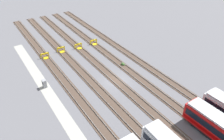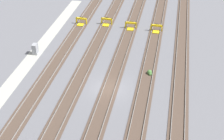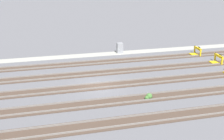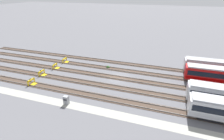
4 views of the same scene
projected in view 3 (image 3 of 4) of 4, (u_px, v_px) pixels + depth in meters
The scene contains 11 objects.
ground_plane at pixel (99, 86), 34.85m from camera, with size 400.00×400.00×0.00m, color #5B5B60.
service_walkway at pixel (81, 56), 46.42m from camera, with size 54.00×2.00×0.01m, color #9E9E93.
rail_track_nearest at pixel (86, 63), 42.82m from camera, with size 90.00×2.23×0.21m.
rail_track_near_inner at pixel (92, 73), 38.82m from camera, with size 90.00×2.24×0.21m.
rail_track_middle at pixel (99, 86), 34.83m from camera, with size 90.00×2.24×0.21m.
rail_track_far_inner at pixel (108, 102), 30.84m from camera, with size 90.00×2.23×0.21m.
rail_track_farthest at pixel (120, 122), 26.85m from camera, with size 90.00×2.23×0.21m.
bumper_stop_nearest_track at pixel (196, 52), 46.65m from camera, with size 1.36×2.01×1.22m.
bumper_stop_near_inner_track at pixel (217, 59), 42.84m from camera, with size 1.37×2.01×1.22m.
electrical_cabinet at pixel (120, 48), 47.48m from camera, with size 0.90×0.73×1.60m.
weed_clump at pixel (149, 97), 31.53m from camera, with size 0.92×0.70×0.64m.
Camera 3 is at (6.70, 31.71, 13.01)m, focal length 50.00 mm.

